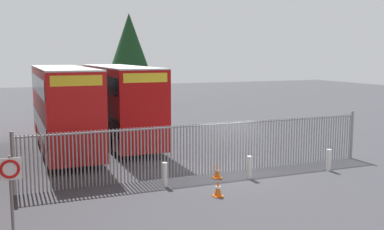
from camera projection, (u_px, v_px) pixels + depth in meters
ground_plane at (167, 140)px, 26.78m from camera, size 100.00×100.00×0.00m
palisade_fence at (208, 147)px, 18.95m from camera, size 15.57×0.14×2.35m
double_decker_bus_near_gate at (63, 105)px, 23.53m from camera, size 2.54×10.81×4.42m
double_decker_bus_behind_fence_left at (120, 101)px, 25.90m from camera, size 2.54×10.81×4.42m
bollard_near_left at (165, 175)px, 17.20m from camera, size 0.20×0.20×0.95m
bollard_center_front at (249, 167)px, 18.28m from camera, size 0.20×0.20×0.95m
bollard_near_right at (329, 160)px, 19.59m from camera, size 0.20×0.20×0.95m
traffic_cone_by_gate at (218, 189)px, 16.00m from camera, size 0.34×0.34×0.59m
traffic_cone_mid_forecourt at (217, 171)px, 18.37m from camera, size 0.34×0.34×0.59m
speed_limit_sign_post at (10, 179)px, 11.87m from camera, size 0.60×0.14×2.40m
tree_tall_back at (129, 49)px, 44.75m from camera, size 5.01×5.01×9.20m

